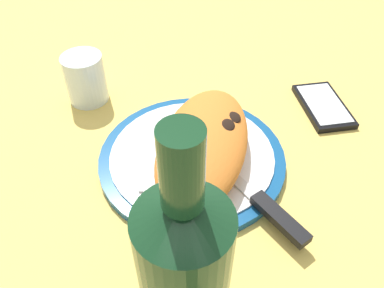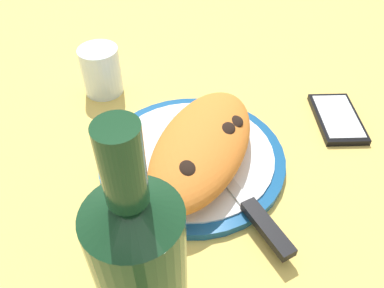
{
  "view_description": "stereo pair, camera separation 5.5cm",
  "coord_description": "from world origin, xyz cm",
  "px_view_note": "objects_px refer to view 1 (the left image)",
  "views": [
    {
      "loc": [
        39.66,
        -2.49,
        42.16
      ],
      "look_at": [
        0.0,
        0.0,
        3.52
      ],
      "focal_mm": 36.56,
      "sensor_mm": 36.0,
      "label": 1
    },
    {
      "loc": [
        39.62,
        3.04,
        42.16
      ],
      "look_at": [
        0.0,
        0.0,
        3.52
      ],
      "focal_mm": 36.56,
      "sensor_mm": 36.0,
      "label": 2
    }
  ],
  "objects_px": {
    "plate": "(192,158)",
    "water_glass": "(86,81)",
    "smartphone": "(323,106)",
    "fork": "(154,159)",
    "calzone": "(203,145)",
    "knife": "(259,200)",
    "wine_bottle": "(185,283)"
  },
  "relations": [
    {
      "from": "fork",
      "to": "water_glass",
      "type": "height_order",
      "value": "water_glass"
    },
    {
      "from": "plate",
      "to": "wine_bottle",
      "type": "height_order",
      "value": "wine_bottle"
    },
    {
      "from": "plate",
      "to": "water_glass",
      "type": "bearing_deg",
      "value": -133.73
    },
    {
      "from": "fork",
      "to": "water_glass",
      "type": "distance_m",
      "value": 0.21
    },
    {
      "from": "water_glass",
      "to": "wine_bottle",
      "type": "distance_m",
      "value": 0.44
    },
    {
      "from": "plate",
      "to": "water_glass",
      "type": "xyz_separation_m",
      "value": [
        -0.16,
        -0.17,
        0.03
      ]
    },
    {
      "from": "plate",
      "to": "smartphone",
      "type": "height_order",
      "value": "plate"
    },
    {
      "from": "calzone",
      "to": "smartphone",
      "type": "height_order",
      "value": "calzone"
    },
    {
      "from": "knife",
      "to": "water_glass",
      "type": "relative_size",
      "value": 2.48
    },
    {
      "from": "plate",
      "to": "calzone",
      "type": "height_order",
      "value": "calzone"
    },
    {
      "from": "smartphone",
      "to": "water_glass",
      "type": "bearing_deg",
      "value": -97.56
    },
    {
      "from": "fork",
      "to": "water_glass",
      "type": "relative_size",
      "value": 1.82
    },
    {
      "from": "plate",
      "to": "knife",
      "type": "height_order",
      "value": "knife"
    },
    {
      "from": "plate",
      "to": "calzone",
      "type": "xyz_separation_m",
      "value": [
        0.01,
        0.01,
        0.04
      ]
    },
    {
      "from": "water_glass",
      "to": "knife",
      "type": "bearing_deg",
      "value": 44.48
    },
    {
      "from": "knife",
      "to": "wine_bottle",
      "type": "relative_size",
      "value": 0.73
    },
    {
      "from": "calzone",
      "to": "smartphone",
      "type": "bearing_deg",
      "value": 119.37
    },
    {
      "from": "plate",
      "to": "fork",
      "type": "bearing_deg",
      "value": -80.37
    },
    {
      "from": "smartphone",
      "to": "wine_bottle",
      "type": "bearing_deg",
      "value": -35.29
    },
    {
      "from": "plate",
      "to": "smartphone",
      "type": "relative_size",
      "value": 2.14
    },
    {
      "from": "fork",
      "to": "wine_bottle",
      "type": "distance_m",
      "value": 0.26
    },
    {
      "from": "calzone",
      "to": "fork",
      "type": "height_order",
      "value": "calzone"
    },
    {
      "from": "fork",
      "to": "knife",
      "type": "bearing_deg",
      "value": 58.33
    },
    {
      "from": "smartphone",
      "to": "plate",
      "type": "bearing_deg",
      "value": -64.63
    },
    {
      "from": "plate",
      "to": "smartphone",
      "type": "bearing_deg",
      "value": 115.37
    },
    {
      "from": "smartphone",
      "to": "wine_bottle",
      "type": "distance_m",
      "value": 0.45
    },
    {
      "from": "plate",
      "to": "fork",
      "type": "relative_size",
      "value": 1.78
    },
    {
      "from": "wine_bottle",
      "to": "smartphone",
      "type": "bearing_deg",
      "value": 144.71
    },
    {
      "from": "smartphone",
      "to": "calzone",
      "type": "bearing_deg",
      "value": -60.63
    },
    {
      "from": "smartphone",
      "to": "wine_bottle",
      "type": "height_order",
      "value": "wine_bottle"
    },
    {
      "from": "calzone",
      "to": "water_glass",
      "type": "bearing_deg",
      "value": -133.37
    },
    {
      "from": "calzone",
      "to": "knife",
      "type": "xyz_separation_m",
      "value": [
        0.08,
        0.07,
        -0.02
      ]
    }
  ]
}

